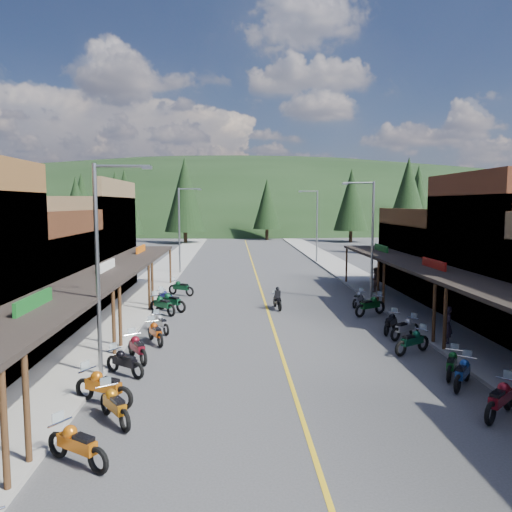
{
  "coord_description": "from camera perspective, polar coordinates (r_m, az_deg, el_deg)",
  "views": [
    {
      "loc": [
        -2.08,
        -24.48,
        6.55
      ],
      "look_at": [
        -0.55,
        9.23,
        3.0
      ],
      "focal_mm": 35.0,
      "sensor_mm": 36.0,
      "label": 1
    }
  ],
  "objects": [
    {
      "name": "centerline",
      "position": [
        45.0,
        0.08,
        -2.36
      ],
      "size": [
        0.15,
        90.0,
        0.01
      ],
      "primitive_type": "cube",
      "color": "gold",
      "rests_on": "ground"
    },
    {
      "name": "bike_west_9",
      "position": [
        30.12,
        -10.63,
        -5.39
      ],
      "size": [
        2.13,
        2.16,
        1.3
      ],
      "primitive_type": null,
      "rotation": [
        0.0,
        0.0,
        0.78
      ],
      "color": "#0C3C20",
      "rests_on": "ground"
    },
    {
      "name": "streetlight_0",
      "position": [
        19.22,
        -17.27,
        -0.5
      ],
      "size": [
        2.16,
        0.18,
        8.0
      ],
      "color": "gray",
      "rests_on": "ground"
    },
    {
      "name": "bike_east_4",
      "position": [
        19.7,
        22.54,
        -12.09
      ],
      "size": [
        1.78,
        2.04,
        1.17
      ],
      "primitive_type": null,
      "rotation": [
        0.0,
        0.0,
        -0.65
      ],
      "color": "navy",
      "rests_on": "ground"
    },
    {
      "name": "pine_8",
      "position": [
        67.49,
        -19.85,
        5.16
      ],
      "size": [
        4.48,
        4.48,
        10.0
      ],
      "color": "black",
      "rests_on": "ground"
    },
    {
      "name": "pine_11",
      "position": [
        66.27,
        16.97,
        6.3
      ],
      "size": [
        5.82,
        5.82,
        12.4
      ],
      "color": "black",
      "rests_on": "ground"
    },
    {
      "name": "bike_west_2",
      "position": [
        14.01,
        -19.78,
        -19.45
      ],
      "size": [
        2.16,
        1.79,
        1.22
      ],
      "primitive_type": null,
      "rotation": [
        0.0,
        0.0,
        0.97
      ],
      "color": "#C65F0E",
      "rests_on": "ground"
    },
    {
      "name": "pine_3",
      "position": [
        90.68,
        1.26,
        5.96
      ],
      "size": [
        5.04,
        5.04,
        11.0
      ],
      "color": "black",
      "rests_on": "ground"
    },
    {
      "name": "rider_on_bike",
      "position": [
        31.15,
        2.45,
        -5.04
      ],
      "size": [
        0.9,
        1.98,
        1.46
      ],
      "rotation": [
        0.0,
        0.0,
        0.14
      ],
      "color": "black",
      "rests_on": "ground"
    },
    {
      "name": "shop_west_2",
      "position": [
        28.94,
        -26.38,
        -2.6
      ],
      "size": [
        10.9,
        9.0,
        6.2
      ],
      "color": "#3F2111",
      "rests_on": "ground"
    },
    {
      "name": "ground",
      "position": [
        25.42,
        2.21,
        -8.93
      ],
      "size": [
        220.0,
        220.0,
        0.0
      ],
      "primitive_type": "plane",
      "color": "#38383A",
      "rests_on": "ground"
    },
    {
      "name": "bike_east_10",
      "position": [
        32.58,
        11.6,
        -4.74
      ],
      "size": [
        1.55,
        1.95,
        1.09
      ],
      "primitive_type": null,
      "rotation": [
        0.0,
        0.0,
        -0.56
      ],
      "color": "#949398",
      "rests_on": "ground"
    },
    {
      "name": "bike_west_4",
      "position": [
        17.48,
        -17.05,
        -13.93
      ],
      "size": [
        2.41,
        1.79,
        1.33
      ],
      "primitive_type": null,
      "rotation": [
        0.0,
        0.0,
        1.07
      ],
      "color": "#B0550C",
      "rests_on": "ground"
    },
    {
      "name": "bike_west_3",
      "position": [
        16.07,
        -15.85,
        -15.96
      ],
      "size": [
        1.76,
        2.12,
        1.19
      ],
      "primitive_type": null,
      "rotation": [
        0.0,
        0.0,
        0.6
      ],
      "color": "#AA600C",
      "rests_on": "ground"
    },
    {
      "name": "pine_7",
      "position": [
        104.84,
        -19.29,
        6.04
      ],
      "size": [
        5.88,
        5.88,
        12.5
      ],
      "color": "black",
      "rests_on": "ground"
    },
    {
      "name": "bike_west_7",
      "position": [
        24.09,
        -11.42,
        -8.46
      ],
      "size": [
        1.5,
        2.12,
        1.16
      ],
      "primitive_type": null,
      "rotation": [
        0.0,
        0.0,
        0.45
      ],
      "color": "#A43D0B",
      "rests_on": "ground"
    },
    {
      "name": "bike_west_11",
      "position": [
        32.88,
        -10.22,
        -4.59
      ],
      "size": [
        1.75,
        1.92,
        1.12
      ],
      "primitive_type": null,
      "rotation": [
        0.0,
        0.0,
        0.7
      ],
      "color": "navy",
      "rests_on": "ground"
    },
    {
      "name": "bike_west_12",
      "position": [
        36.09,
        -8.56,
        -3.52
      ],
      "size": [
        2.22,
        1.78,
        1.24
      ],
      "primitive_type": null,
      "rotation": [
        0.0,
        0.0,
        1.0
      ],
      "color": "#0B391F",
      "rests_on": "ground"
    },
    {
      "name": "pine_2",
      "position": [
        82.87,
        -8.14,
        6.94
      ],
      "size": [
        6.72,
        6.72,
        14.0
      ],
      "color": "black",
      "rests_on": "ground"
    },
    {
      "name": "sidewalk_east",
      "position": [
        46.22,
        10.93,
        -2.16
      ],
      "size": [
        3.4,
        94.0,
        0.15
      ],
      "primitive_type": "cube",
      "color": "gray",
      "rests_on": "ground"
    },
    {
      "name": "ridge_hill",
      "position": [
        159.62,
        -1.85,
        3.65
      ],
      "size": [
        310.0,
        140.0,
        60.0
      ],
      "primitive_type": "ellipsoid",
      "color": "black",
      "rests_on": "ground"
    },
    {
      "name": "pine_4",
      "position": [
        86.83,
        10.84,
        6.35
      ],
      "size": [
        5.88,
        5.88,
        12.5
      ],
      "color": "black",
      "rests_on": "ground"
    },
    {
      "name": "bike_west_8",
      "position": [
        26.02,
        -10.82,
        -7.47
      ],
      "size": [
        1.48,
        1.93,
        1.07
      ],
      "primitive_type": null,
      "rotation": [
        0.0,
        0.0,
        0.53
      ],
      "color": "gray",
      "rests_on": "ground"
    },
    {
      "name": "bike_east_5",
      "position": [
        20.68,
        21.49,
        -11.28
      ],
      "size": [
        1.55,
        1.98,
        1.1
      ],
      "primitive_type": null,
      "rotation": [
        0.0,
        0.0,
        -0.55
      ],
      "color": "#0E4618",
      "rests_on": "ground"
    },
    {
      "name": "streetlight_3",
      "position": [
        55.26,
        6.83,
        3.8
      ],
      "size": [
        2.16,
        0.18,
        8.0
      ],
      "color": "gray",
      "rests_on": "ground"
    },
    {
      "name": "pedestrian_east_b",
      "position": [
        37.21,
        13.41,
        -2.65
      ],
      "size": [
        1.0,
        0.78,
        1.81
      ],
      "primitive_type": "imported",
      "rotation": [
        0.0,
        0.0,
        3.5
      ],
      "color": "brown",
      "rests_on": "sidewalk_east"
    },
    {
      "name": "streetlight_1",
      "position": [
        46.78,
        -8.59,
        3.38
      ],
      "size": [
        2.16,
        0.18,
        8.0
      ],
      "color": "gray",
      "rests_on": "ground"
    },
    {
      "name": "bike_west_5",
      "position": [
        20.05,
        -14.78,
        -11.54
      ],
      "size": [
        1.99,
        1.75,
        1.14
      ],
      "primitive_type": null,
      "rotation": [
        0.0,
        0.0,
        0.91
      ],
      "color": "black",
      "rests_on": "ground"
    },
    {
      "name": "bike_west_6",
      "position": [
        21.68,
        -13.42,
        -10.05
      ],
      "size": [
        1.65,
        2.21,
        1.22
      ],
      "primitive_type": null,
      "rotation": [
        0.0,
        0.0,
        0.5
      ],
      "color": "maroon",
      "rests_on": "ground"
    },
    {
      "name": "bike_east_7",
      "position": [
        25.47,
        16.67,
        -7.8
      ],
      "size": [
        2.07,
        1.7,
        1.16
      ],
      "primitive_type": null,
      "rotation": [
        0.0,
        0.0,
        -0.98
      ],
      "color": "#95959A",
      "rests_on": "ground"
    },
    {
      "name": "bike_east_3",
      "position": [
        17.56,
        26.13,
        -14.32
      ],
      "size": [
        2.12,
        2.04,
        1.26
      ],
      "primitive_type": null,
      "rotation": [
        0.0,
        0.0,
        -0.83
      ],
      "color": "maroon",
      "rests_on": "ground"
    },
    {
      "name": "pine_6",
      "position": [
        100.69,
        26.05,
        5.36
      ],
      "size": [
        5.04,
        5.04,
        11.0
      ],
      "color": "black",
      "rests_on": "ground"
    },
    {
      "name": "shop_west_3",
      "position": [
        37.76,
        -20.65,
        1.02
      ],
      "size": [
        10.9,
        10.2,
        8.2
      ],
      "color": "brown",
      "rests_on": "ground"
    },
    {
      "name": "pedestrian_east_a",
      "position": [
        24.72,
        21.05,
        -7.35
      ],
      "size": [
        0.46,
        0.66,
        1.71
      ],
      "primitive_type": "imported",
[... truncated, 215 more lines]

